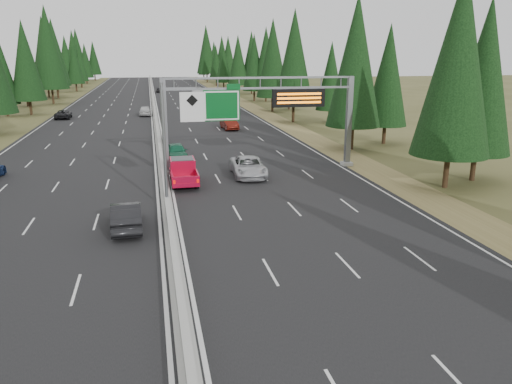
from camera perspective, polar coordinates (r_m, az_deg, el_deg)
The scene contains 18 objects.
road at distance 86.51m, azimuth -11.51°, elevation 8.84°, with size 32.00×260.00×0.08m, color black.
shoulder_right at distance 88.47m, azimuth 0.24°, elevation 9.29°, with size 3.60×260.00×0.06m, color olive.
shoulder_left at distance 88.17m, azimuth -23.25°, elevation 8.02°, with size 3.60×260.00×0.06m, color #454520.
median_barrier at distance 86.47m, azimuth -11.52°, elevation 9.09°, with size 0.70×260.00×0.85m.
sign_gantry at distance 42.21m, azimuth 1.38°, elevation 9.49°, with size 16.75×0.98×7.80m.
hov_sign_pole at distance 31.36m, azimuth -9.42°, elevation 6.15°, with size 2.80×0.50×8.00m.
tree_row_right at distance 79.20m, azimuth 4.77°, elevation 14.78°, with size 11.54×239.96×18.94m.
tree_row_left at distance 85.05m, azimuth -27.16°, elevation 13.45°, with size 12.21×237.45×18.67m.
silver_minivan at distance 40.56m, azimuth -0.88°, elevation 2.92°, with size 2.58×5.59×1.55m, color #B5B5BA.
red_pickup at distance 38.96m, azimuth -8.35°, elevation 2.56°, with size 1.97×5.51×1.80m.
car_ahead_green at distance 47.72m, azimuth -9.06°, elevation 4.61°, with size 1.74×4.33×1.47m, color #155D3E.
car_ahead_dkred at distance 66.13m, azimuth -3.08°, elevation 7.85°, with size 1.66×4.76×1.57m, color #58140C.
car_ahead_dkgrey at distance 83.40m, azimuth -4.88°, elevation 9.41°, with size 2.15×5.30×1.54m, color black.
car_ahead_white at distance 125.82m, azimuth -6.69°, elevation 11.46°, with size 2.72×5.90×1.64m, color silver.
car_ahead_far at distance 131.49m, azimuth -11.00°, elevation 11.39°, with size 1.58×3.93×1.34m, color black.
car_onc_near at distance 29.25m, azimuth -14.62°, elevation -2.63°, with size 1.65×4.74×1.56m, color black.
car_onc_white at distance 82.73m, azimuth -12.55°, elevation 9.06°, with size 1.84×4.57×1.56m, color silver.
car_onc_far at distance 82.56m, azimuth -21.17°, elevation 8.29°, with size 2.19×4.75×1.32m, color black.
Camera 1 is at (-0.74, -5.96, 9.76)m, focal length 35.00 mm.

